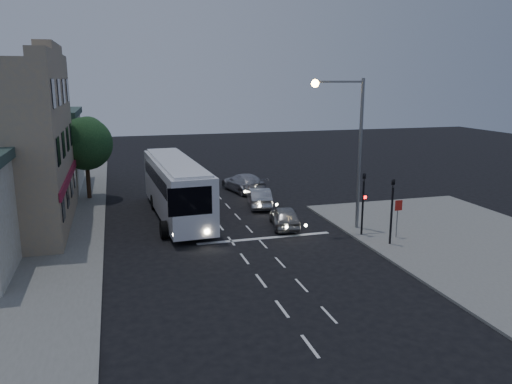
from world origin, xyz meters
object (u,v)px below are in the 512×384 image
object	(u,v)px
car_sedan_b	(244,183)
traffic_signal_side	(392,204)
tour_bus	(176,187)
regulatory_sign	(398,212)
traffic_signal_main	(363,196)
street_tree	(85,141)
car_suv	(285,217)
car_sedan_a	(259,197)
streetlight	(351,137)

from	to	relation	value
car_sedan_b	traffic_signal_side	distance (m)	16.20
tour_bus	regulatory_sign	bearing A→B (deg)	-38.13
traffic_signal_main	street_tree	distance (m)	21.38
car_suv	car_sedan_a	xyz separation A→B (m)	(-0.08, 5.43, 0.02)
traffic_signal_main	traffic_signal_side	size ratio (longest dim) A/B	1.00
car_sedan_a	street_tree	xyz separation A→B (m)	(-11.98, 5.80, 3.80)
car_suv	streetlight	bearing A→B (deg)	166.12
car_sedan_b	regulatory_sign	xyz separation A→B (m)	(5.38, -14.54, 0.84)
car_suv	tour_bus	bearing A→B (deg)	-23.34
streetlight	car_suv	bearing A→B (deg)	155.39
car_suv	regulatory_sign	distance (m)	6.84
car_suv	street_tree	distance (m)	16.91
car_suv	car_sedan_b	world-z (taller)	car_sedan_b
regulatory_sign	car_sedan_b	bearing A→B (deg)	110.30
traffic_signal_side	regulatory_sign	world-z (taller)	traffic_signal_side
regulatory_sign	streetlight	xyz separation A→B (m)	(-1.96, 2.44, 4.14)
tour_bus	regulatory_sign	distance (m)	14.25
streetlight	car_sedan_b	bearing A→B (deg)	105.79
car_sedan_a	car_sedan_b	world-z (taller)	car_sedan_b
street_tree	car_sedan_a	bearing A→B (deg)	-25.82
traffic_signal_main	street_tree	size ratio (longest dim) A/B	0.66
traffic_signal_side	street_tree	size ratio (longest dim) A/B	0.66
tour_bus	streetlight	world-z (taller)	streetlight
tour_bus	traffic_signal_side	size ratio (longest dim) A/B	3.11
car_sedan_b	street_tree	distance (m)	12.71
regulatory_sign	traffic_signal_main	bearing A→B (deg)	149.16
regulatory_sign	street_tree	bearing A→B (deg)	138.92
tour_bus	car_suv	distance (m)	7.60
tour_bus	regulatory_sign	xyz separation A→B (m)	(11.63, -8.22, -0.50)
car_suv	streetlight	xyz separation A→B (m)	(3.49, -1.60, 5.06)
traffic_signal_side	streetlight	xyz separation A→B (m)	(-0.96, 3.40, 3.31)
streetlight	traffic_signal_main	bearing A→B (deg)	-79.80
car_sedan_b	streetlight	distance (m)	13.53
traffic_signal_main	regulatory_sign	distance (m)	2.14
streetlight	street_tree	world-z (taller)	streetlight
car_suv	traffic_signal_side	bearing A→B (deg)	142.39
car_suv	traffic_signal_side	distance (m)	6.92
tour_bus	car_sedan_a	distance (m)	6.39
street_tree	tour_bus	bearing A→B (deg)	-50.17
tour_bus	traffic_signal_side	xyz separation A→B (m)	(10.63, -9.18, 0.32)
car_sedan_b	street_tree	bearing A→B (deg)	-15.41
car_sedan_b	traffic_signal_main	size ratio (longest dim) A/B	1.28
car_sedan_b	streetlight	bearing A→B (deg)	93.78
tour_bus	traffic_signal_side	bearing A→B (deg)	-43.70
tour_bus	streetlight	xyz separation A→B (m)	(9.68, -5.78, 3.64)
traffic_signal_main	regulatory_sign	world-z (taller)	traffic_signal_main
car_sedan_a	streetlight	bearing A→B (deg)	126.71
tour_bus	regulatory_sign	world-z (taller)	tour_bus
tour_bus	car_sedan_b	bearing A→B (deg)	42.41
car_sedan_a	traffic_signal_main	distance (m)	9.43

